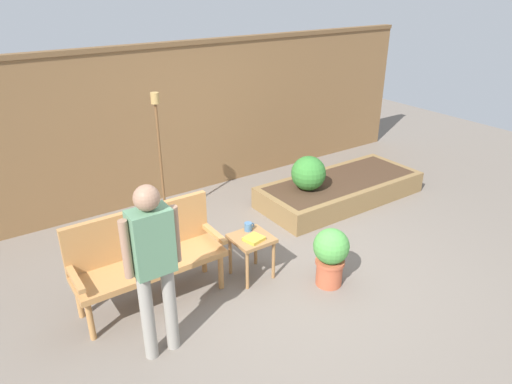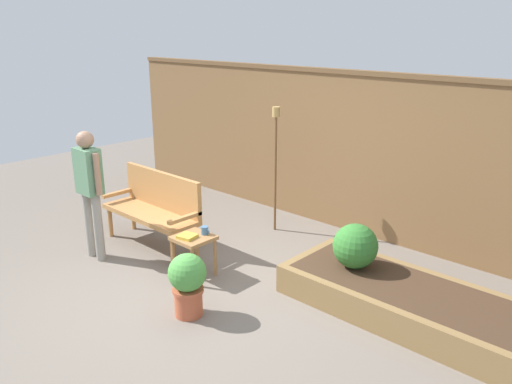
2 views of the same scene
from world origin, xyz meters
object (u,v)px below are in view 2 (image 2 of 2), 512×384
(book_on_table, at_px, (187,236))
(person_by_bench, at_px, (90,184))
(shrub_near_bench, at_px, (355,246))
(garden_bench, at_px, (156,204))
(cup_on_table, at_px, (205,230))
(side_table, at_px, (194,243))
(potted_boxwood, at_px, (188,281))
(tiki_torch, at_px, (276,147))

(book_on_table, distance_m, person_by_bench, 1.37)
(book_on_table, bearing_deg, shrub_near_bench, 19.79)
(shrub_near_bench, bearing_deg, garden_bench, -166.57)
(cup_on_table, height_order, shrub_near_bench, shrub_near_bench)
(cup_on_table, relative_size, shrub_near_bench, 0.25)
(side_table, height_order, shrub_near_bench, shrub_near_bench)
(cup_on_table, xyz_separation_m, person_by_bench, (-1.30, -0.62, 0.41))
(potted_boxwood, height_order, tiki_torch, tiki_torch)
(person_by_bench, bearing_deg, tiki_torch, 64.89)
(side_table, bearing_deg, tiki_torch, 98.28)
(person_by_bench, bearing_deg, shrub_near_bench, 26.38)
(garden_bench, relative_size, shrub_near_bench, 3.08)
(garden_bench, relative_size, side_table, 3.00)
(cup_on_table, relative_size, book_on_table, 0.66)
(side_table, distance_m, book_on_table, 0.12)
(side_table, bearing_deg, garden_bench, 165.35)
(cup_on_table, xyz_separation_m, potted_boxwood, (0.54, -0.71, -0.16))
(book_on_table, bearing_deg, cup_on_table, 59.70)
(cup_on_table, bearing_deg, shrub_near_bench, 27.17)
(garden_bench, bearing_deg, tiki_torch, 60.12)
(side_table, height_order, person_by_bench, person_by_bench)
(cup_on_table, relative_size, tiki_torch, 0.07)
(shrub_near_bench, bearing_deg, tiki_torch, 156.05)
(potted_boxwood, relative_size, person_by_bench, 0.41)
(tiki_torch, xyz_separation_m, person_by_bench, (-1.01, -2.15, -0.23))
(person_by_bench, bearing_deg, garden_bench, 74.62)
(book_on_table, bearing_deg, potted_boxwood, -52.16)
(book_on_table, xyz_separation_m, potted_boxwood, (0.60, -0.51, -0.14))
(garden_bench, distance_m, book_on_table, 1.08)
(book_on_table, xyz_separation_m, person_by_bench, (-1.23, -0.42, 0.44))
(side_table, relative_size, book_on_table, 2.65)
(garden_bench, distance_m, shrub_near_bench, 2.63)
(cup_on_table, distance_m, book_on_table, 0.21)
(potted_boxwood, xyz_separation_m, tiki_torch, (-0.82, 2.24, 0.80))
(garden_bench, height_order, tiki_torch, tiki_torch)
(side_table, height_order, cup_on_table, cup_on_table)
(cup_on_table, distance_m, person_by_bench, 1.49)
(side_table, bearing_deg, cup_on_table, 69.86)
(book_on_table, relative_size, person_by_bench, 0.12)
(side_table, distance_m, tiki_torch, 1.85)
(potted_boxwood, bearing_deg, tiki_torch, 110.21)
(shrub_near_bench, height_order, tiki_torch, tiki_torch)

